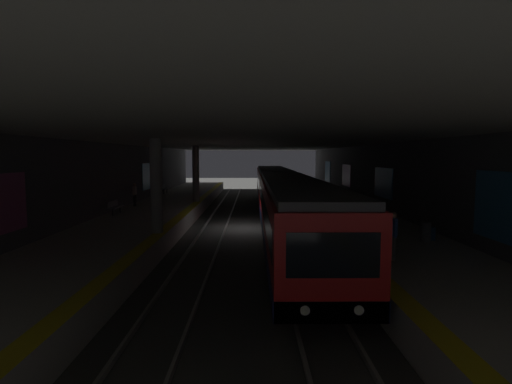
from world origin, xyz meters
name	(u,v)px	position (x,y,z in m)	size (l,w,h in m)	color
ground_plane	(248,228)	(0.00, 0.00, 0.00)	(120.00, 120.00, 0.00)	#42423F
track_left	(282,227)	(0.00, -2.20, 0.08)	(60.00, 1.53, 0.16)	gray
track_right	(215,227)	(0.00, 2.20, 0.08)	(60.00, 1.53, 0.16)	gray
platform_left	(347,220)	(0.00, -6.55, 0.53)	(60.00, 5.30, 1.06)	#B7B2A8
platform_right	(149,221)	(0.00, 6.55, 0.53)	(60.00, 5.30, 1.06)	#B7B2A8
wall_left	(392,186)	(0.05, -9.45, 2.80)	(60.00, 0.56, 5.60)	#56565B
wall_right	(103,186)	(-0.01, 9.45, 2.80)	(60.00, 0.56, 5.60)	#56565B
ceiling_slab	(248,140)	(0.00, 0.00, 5.80)	(60.00, 19.40, 0.40)	beige
pillar_near	(156,186)	(-6.66, 4.35, 3.33)	(0.56, 0.56, 4.55)	gray
pillar_far	(196,174)	(6.42, 4.35, 3.33)	(0.56, 0.56, 4.55)	gray
metro_train	(280,195)	(1.96, -2.20, 2.02)	(36.61, 2.83, 3.49)	red
bench_left_near	(344,192)	(9.55, -8.53, 1.57)	(1.70, 0.47, 0.86)	#262628
bench_left_mid	(338,189)	(12.12, -8.53, 1.57)	(1.70, 0.47, 0.86)	#262628
bench_right_near	(115,206)	(-0.55, 8.53, 1.57)	(1.70, 0.47, 0.86)	#262628
bench_right_mid	(164,188)	(13.50, 8.53, 1.57)	(1.70, 0.47, 0.86)	#262628
person_waiting_near	(135,194)	(3.45, 8.46, 1.99)	(0.60, 0.23, 1.72)	black
person_walking_mid	(378,218)	(-8.18, -5.92, 2.00)	(0.60, 0.24, 1.74)	#2A2A2A
person_standing_far	(393,233)	(-11.65, -5.32, 2.00)	(0.60, 0.24, 1.73)	#434343
suitcase_rolling	(431,233)	(-8.45, -8.20, 1.35)	(0.32, 0.24, 0.89)	navy
trash_bin	(426,232)	(-8.76, -7.80, 1.48)	(0.44, 0.44, 0.85)	#595B5E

